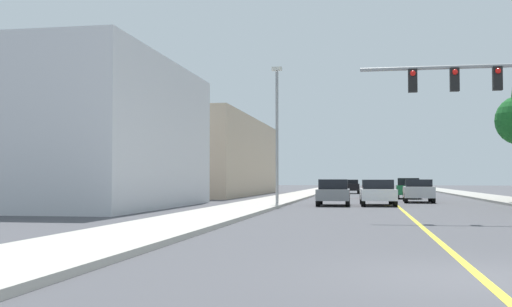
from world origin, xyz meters
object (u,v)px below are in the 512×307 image
Objects in this scene: car_green at (408,188)px; street_lamp at (277,127)px; car_white at (378,192)px; car_black at (350,186)px; car_gray at (333,192)px; car_red at (376,189)px; car_silver at (418,190)px.

street_lamp is at bearing -117.45° from car_green.
car_white is 12.84m from car_green.
street_lamp reaches higher than car_green.
car_gray is at bearing -90.39° from car_black.
car_red is at bearing 68.33° from street_lamp.
street_lamp is 15.50m from car_red.
street_lamp is 1.89× the size of car_black.
car_white is at bearing -85.54° from car_black.
car_silver reaches higher than car_white.
car_black is at bearing 92.73° from car_white.
car_green is (7.98, 14.07, -3.57)m from street_lamp.
street_lamp is 1.69× the size of car_red.
car_gray is at bearing -108.24° from car_green.
car_green is (2.49, 12.59, 0.03)m from car_white.
car_silver is 1.07× the size of car_black.
car_red is at bearing -176.08° from car_green.
car_white is 12.52m from car_red.
street_lamp is 16.57m from car_green.
car_green reaches higher than car_gray.
car_gray is 14.15m from car_green.
car_red is (0.08, 12.52, -0.05)m from car_white.
car_green is 0.93× the size of car_silver.
car_silver is at bearing -86.75° from car_green.
car_black is (-4.74, 16.00, -0.04)m from car_green.
car_green is (4.92, 13.27, 0.04)m from car_gray.
car_black is (0.18, 29.27, 0.00)m from car_gray.
car_white reaches higher than car_red.
car_silver is (2.56, -7.32, 0.05)m from car_red.
car_silver is (2.64, 5.20, 0.00)m from car_white.
car_gray is 1.01× the size of car_black.
car_white is 1.02× the size of car_red.
car_white is at bearing 14.35° from car_gray.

